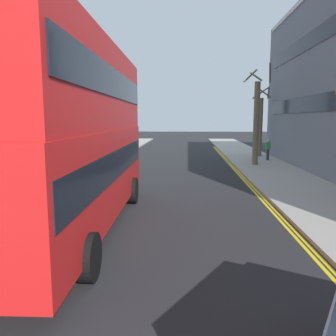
{
  "coord_description": "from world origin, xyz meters",
  "views": [
    {
      "loc": [
        1.12,
        0.1,
        3.38
      ],
      "look_at": [
        0.5,
        11.0,
        1.8
      ],
      "focal_mm": 36.6,
      "sensor_mm": 36.0,
      "label": 1
    }
  ],
  "objects": [
    {
      "name": "sidewalk_right",
      "position": [
        6.5,
        16.0,
        0.07
      ],
      "size": [
        4.0,
        80.0,
        0.14
      ],
      "primitive_type": "cube",
      "color": "#9E9991",
      "rests_on": "ground"
    },
    {
      "name": "sidewalk_left",
      "position": [
        -6.5,
        16.0,
        0.07
      ],
      "size": [
        4.0,
        80.0,
        0.14
      ],
      "primitive_type": "cube",
      "color": "#9E9991",
      "rests_on": "ground"
    },
    {
      "name": "kerb_line_outer",
      "position": [
        4.4,
        14.0,
        0.0
      ],
      "size": [
        0.1,
        56.0,
        0.01
      ],
      "primitive_type": "cube",
      "color": "yellow",
      "rests_on": "ground"
    },
    {
      "name": "kerb_line_inner",
      "position": [
        4.24,
        14.0,
        0.0
      ],
      "size": [
        0.1,
        56.0,
        0.01
      ],
      "primitive_type": "cube",
      "color": "yellow",
      "rests_on": "ground"
    },
    {
      "name": "double_decker_bus_away",
      "position": [
        -2.22,
        10.1,
        3.03
      ],
      "size": [
        2.96,
        10.85,
        5.64
      ],
      "color": "red",
      "rests_on": "ground"
    },
    {
      "name": "pedestrian_far",
      "position": [
        7.44,
        27.3,
        0.99
      ],
      "size": [
        0.34,
        0.22,
        1.62
      ],
      "color": "#2D2D38",
      "rests_on": "sidewalk_right"
    },
    {
      "name": "street_tree_mid",
      "position": [
        5.93,
        24.57,
        3.24
      ],
      "size": [
        2.01,
        1.99,
        6.91
      ],
      "color": "#6B6047",
      "rests_on": "sidewalk_right"
    },
    {
      "name": "street_tree_far",
      "position": [
        7.4,
        30.25,
        2.93
      ],
      "size": [
        1.45,
        1.57,
        5.99
      ],
      "color": "#6B6047",
      "rests_on": "sidewalk_right"
    }
  ]
}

